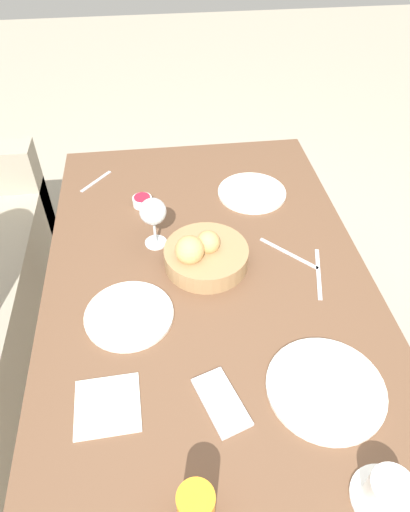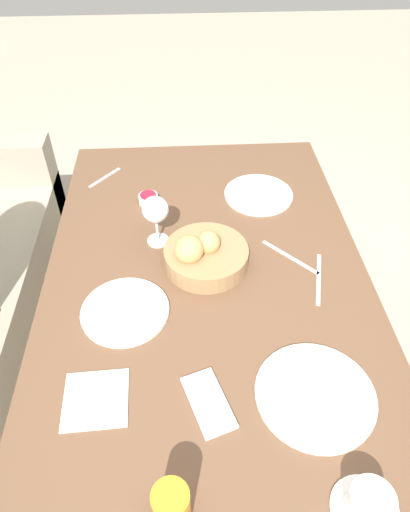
% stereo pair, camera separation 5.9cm
% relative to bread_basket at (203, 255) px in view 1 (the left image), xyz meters
% --- Properties ---
extents(ground_plane, '(10.00, 10.00, 0.00)m').
position_rel_bread_basket_xyz_m(ground_plane, '(-0.07, -0.01, -0.76)').
color(ground_plane, '#A89E89').
extents(dining_table, '(1.43, 0.88, 0.73)m').
position_rel_bread_basket_xyz_m(dining_table, '(-0.07, -0.01, -0.13)').
color(dining_table, brown).
rests_on(dining_table, ground_plane).
extents(bread_basket, '(0.23, 0.23, 0.12)m').
position_rel_bread_basket_xyz_m(bread_basket, '(0.00, 0.00, 0.00)').
color(bread_basket, '#99754C').
rests_on(bread_basket, dining_table).
extents(plate_near_left, '(0.26, 0.26, 0.01)m').
position_rel_bread_basket_xyz_m(plate_near_left, '(-0.42, -0.22, -0.03)').
color(plate_near_left, silver).
rests_on(plate_near_left, dining_table).
extents(plate_near_right, '(0.23, 0.23, 0.01)m').
position_rel_bread_basket_xyz_m(plate_near_right, '(0.31, -0.20, -0.03)').
color(plate_near_right, silver).
rests_on(plate_near_right, dining_table).
extents(plate_far_center, '(0.22, 0.22, 0.01)m').
position_rel_bread_basket_xyz_m(plate_far_center, '(-0.16, 0.21, -0.03)').
color(plate_far_center, silver).
rests_on(plate_far_center, dining_table).
extents(juice_glass, '(0.07, 0.07, 0.10)m').
position_rel_bread_basket_xyz_m(juice_glass, '(-0.64, 0.09, 0.01)').
color(juice_glass, orange).
rests_on(juice_glass, dining_table).
extents(wine_glass, '(0.08, 0.08, 0.16)m').
position_rel_bread_basket_xyz_m(wine_glass, '(0.11, 0.13, 0.07)').
color(wine_glass, silver).
rests_on(wine_glass, dining_table).
extents(coffee_cup, '(0.12, 0.12, 0.07)m').
position_rel_bread_basket_xyz_m(coffee_cup, '(-0.65, -0.25, -0.01)').
color(coffee_cup, white).
rests_on(coffee_cup, dining_table).
extents(jam_bowl_berry, '(0.06, 0.06, 0.03)m').
position_rel_bread_basket_xyz_m(jam_bowl_berry, '(0.30, 0.16, -0.02)').
color(jam_bowl_berry, white).
rests_on(jam_bowl_berry, dining_table).
extents(fork_silver, '(0.15, 0.14, 0.00)m').
position_rel_bread_basket_xyz_m(fork_silver, '(0.01, -0.25, -0.04)').
color(fork_silver, '#B7B7BC').
rests_on(fork_silver, dining_table).
extents(knife_silver, '(0.19, 0.06, 0.00)m').
position_rel_bread_basket_xyz_m(knife_silver, '(-0.07, -0.31, -0.04)').
color(knife_silver, '#B7B7BC').
rests_on(knife_silver, dining_table).
extents(spoon_coffee, '(0.12, 0.10, 0.00)m').
position_rel_bread_basket_xyz_m(spoon_coffee, '(0.45, 0.32, -0.04)').
color(spoon_coffee, '#B7B7BC').
rests_on(spoon_coffee, dining_table).
extents(napkin, '(0.14, 0.14, 0.00)m').
position_rel_bread_basket_xyz_m(napkin, '(-0.40, 0.25, -0.04)').
color(napkin, silver).
rests_on(napkin, dining_table).
extents(cell_phone, '(0.17, 0.12, 0.01)m').
position_rel_bread_basket_xyz_m(cell_phone, '(-0.42, 0.01, -0.03)').
color(cell_phone, silver).
rests_on(cell_phone, dining_table).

